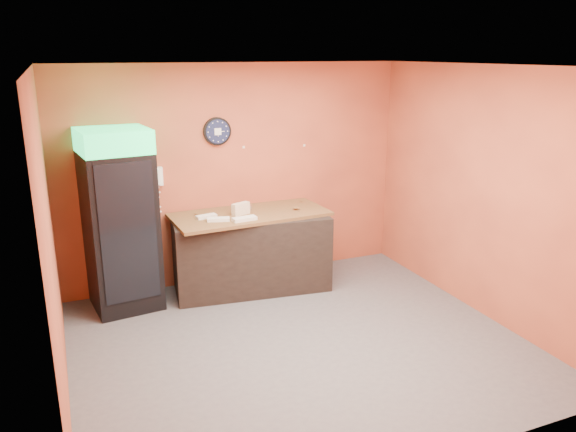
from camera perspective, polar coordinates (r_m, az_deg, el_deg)
floor at (r=6.00m, az=1.08°, el=-12.78°), size 4.50×4.50×0.00m
back_wall at (r=7.28m, az=-5.23°, el=4.22°), size 4.50×0.02×2.80m
left_wall at (r=5.03m, az=-23.02°, el=-2.62°), size 0.02×4.00×2.80m
right_wall at (r=6.67m, az=19.16°, el=2.23°), size 0.02×4.00×2.80m
ceiling at (r=5.24m, az=1.25°, el=15.00°), size 4.50×4.00×0.02m
beverage_cooler at (r=6.70m, az=-16.68°, el=-0.75°), size 0.82×0.83×2.11m
prep_counter at (r=7.15m, az=-3.82°, el=-3.67°), size 2.00×1.07×0.96m
wall_clock at (r=7.08m, az=-7.20°, el=8.53°), size 0.35×0.06×0.35m
wall_phone at (r=6.98m, az=-13.12°, el=3.93°), size 0.12×0.11×0.23m
butcher_paper at (r=7.00m, az=-3.89°, el=0.17°), size 1.96×0.97×0.04m
sub_roll_stack at (r=6.91m, az=-4.82°, el=0.74°), size 0.25×0.16×0.15m
wrapped_sandwich_left at (r=6.69m, az=-7.09°, el=-0.34°), size 0.28×0.17×0.04m
wrapped_sandwich_mid at (r=6.68m, az=-4.44°, el=-0.28°), size 0.30×0.14×0.04m
wrapped_sandwich_right at (r=6.83m, az=-8.30°, el=-0.04°), size 0.26×0.14×0.04m
kitchen_tool at (r=7.10m, az=-3.93°, el=0.86°), size 0.07×0.07×0.07m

